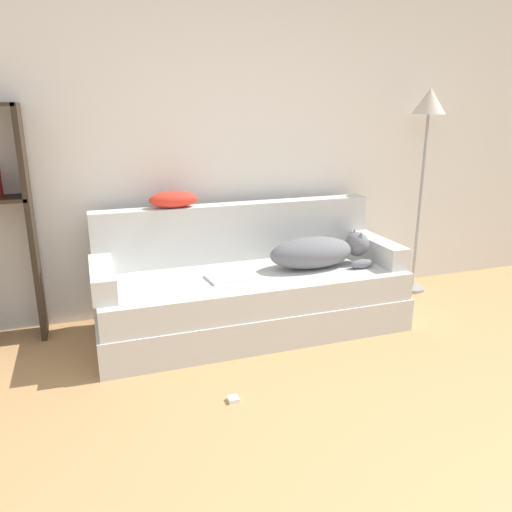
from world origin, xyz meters
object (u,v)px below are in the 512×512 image
at_px(laptop, 232,277).
at_px(throw_pillow, 174,199).
at_px(dog, 319,252).
at_px(power_adapter, 233,399).
at_px(floor_lamp, 428,120).
at_px(couch, 252,301).

height_order(laptop, throw_pillow, throw_pillow).
relative_size(dog, power_adapter, 13.35).
xyz_separation_m(laptop, throw_pillow, (-0.31, 0.42, 0.49)).
bearing_deg(dog, floor_lamp, 17.38).
bearing_deg(laptop, floor_lamp, 5.63).
height_order(dog, floor_lamp, floor_lamp).
height_order(dog, throw_pillow, throw_pillow).
xyz_separation_m(couch, dog, (0.51, -0.05, 0.34)).
distance_m(couch, dog, 0.61).
bearing_deg(dog, throw_pillow, 158.07).
bearing_deg(floor_lamp, couch, -169.38).
xyz_separation_m(laptop, floor_lamp, (1.79, 0.38, 1.03)).
height_order(couch, floor_lamp, floor_lamp).
height_order(dog, laptop, dog).
bearing_deg(floor_lamp, dog, -162.62).
bearing_deg(laptop, throw_pillow, 120.35).
height_order(laptop, floor_lamp, floor_lamp).
height_order(couch, dog, dog).
relative_size(dog, laptop, 2.13).
bearing_deg(power_adapter, couch, 65.12).
xyz_separation_m(couch, power_adapter, (-0.41, -0.87, -0.20)).
bearing_deg(power_adapter, floor_lamp, 30.11).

